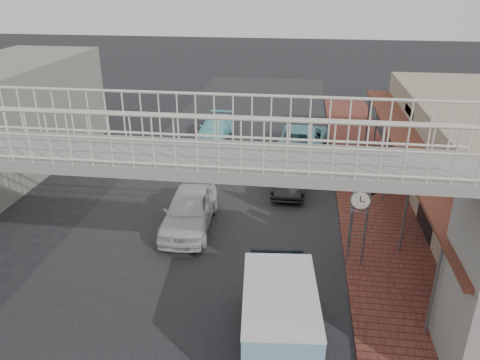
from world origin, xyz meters
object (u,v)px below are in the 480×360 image
(angkot_van, at_px, (279,310))
(motorcycle_far, at_px, (353,175))
(street_clock, at_px, (361,203))
(motorcycle_near, at_px, (343,172))
(angkot_far, at_px, (215,128))
(dark_sedan, at_px, (289,174))
(arrow_sign, at_px, (381,180))
(white_hatchback, at_px, (189,210))
(angkot_curb, at_px, (302,139))

(angkot_van, bearing_deg, motorcycle_far, 69.91)
(street_clock, bearing_deg, motorcycle_near, 104.90)
(angkot_far, bearing_deg, motorcycle_far, -37.63)
(dark_sedan, bearing_deg, arrow_sign, -59.32)
(white_hatchback, bearing_deg, dark_sedan, 46.72)
(dark_sedan, height_order, street_clock, street_clock)
(dark_sedan, height_order, angkot_curb, angkot_curb)
(white_hatchback, bearing_deg, motorcycle_far, 32.20)
(arrow_sign, bearing_deg, angkot_van, -107.27)
(motorcycle_near, bearing_deg, white_hatchback, 135.28)
(motorcycle_far, distance_m, arrow_sign, 5.71)
(motorcycle_far, xyz_separation_m, arrow_sign, (0.25, -5.31, 2.09))
(angkot_van, height_order, motorcycle_near, angkot_van)
(angkot_far, height_order, angkot_van, angkot_van)
(white_hatchback, height_order, motorcycle_near, white_hatchback)
(angkot_van, xyz_separation_m, street_clock, (2.28, 4.20, 1.02))
(dark_sedan, bearing_deg, motorcycle_far, 4.98)
(angkot_far, xyz_separation_m, arrow_sign, (7.63, -11.56, 2.14))
(angkot_van, height_order, street_clock, street_clock)
(motorcycle_far, distance_m, street_clock, 6.31)
(dark_sedan, bearing_deg, angkot_van, -90.08)
(white_hatchback, relative_size, angkot_curb, 0.79)
(dark_sedan, xyz_separation_m, motorcycle_far, (2.83, 0.29, -0.02))
(dark_sedan, distance_m, angkot_curb, 4.74)
(angkot_far, bearing_deg, motorcycle_near, -37.47)
(motorcycle_near, relative_size, motorcycle_far, 1.06)
(dark_sedan, height_order, arrow_sign, arrow_sign)
(street_clock, bearing_deg, angkot_van, -103.59)
(motorcycle_far, bearing_deg, angkot_van, 155.27)
(white_hatchback, xyz_separation_m, angkot_curb, (4.11, 8.82, 0.03))
(white_hatchback, xyz_separation_m, street_clock, (5.98, -1.69, 1.53))
(white_hatchback, distance_m, angkot_van, 6.97)
(dark_sedan, xyz_separation_m, angkot_far, (-4.56, 6.54, -0.07))
(angkot_curb, distance_m, street_clock, 10.78)
(angkot_curb, xyz_separation_m, motorcycle_far, (2.29, -4.42, -0.12))
(angkot_far, xyz_separation_m, motorcycle_near, (6.96, -5.86, 0.01))
(white_hatchback, height_order, arrow_sign, arrow_sign)
(white_hatchback, xyz_separation_m, motorcycle_near, (5.98, 4.79, -0.13))
(angkot_curb, distance_m, arrow_sign, 10.24)
(white_hatchback, distance_m, angkot_curb, 9.73)
(angkot_far, relative_size, street_clock, 1.56)
(motorcycle_far, bearing_deg, dark_sedan, 85.78)
(angkot_curb, bearing_deg, angkot_far, -14.90)
(dark_sedan, xyz_separation_m, street_clock, (2.40, -5.80, 1.60))
(angkot_far, xyz_separation_m, motorcycle_far, (7.39, -6.25, 0.05))
(dark_sedan, relative_size, street_clock, 1.54)
(angkot_far, xyz_separation_m, street_clock, (6.96, -12.34, 1.67))
(motorcycle_near, bearing_deg, arrow_sign, -166.72)
(angkot_curb, relative_size, angkot_van, 1.31)
(street_clock, relative_size, arrow_sign, 0.80)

